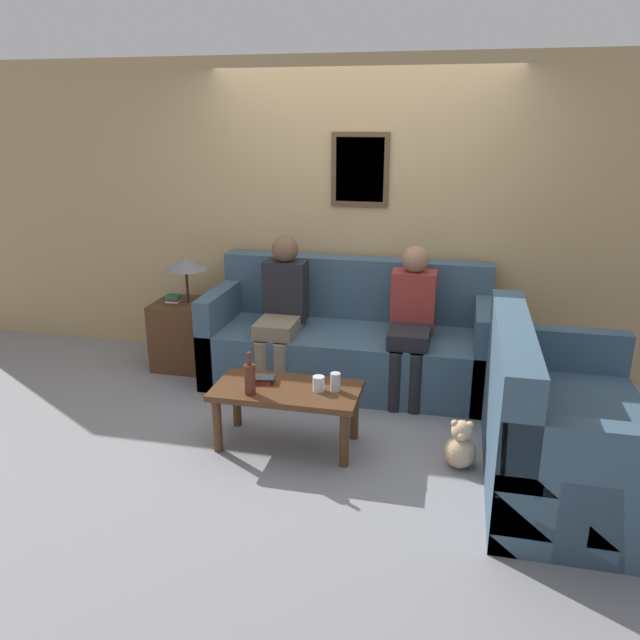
# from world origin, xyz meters

# --- Properties ---
(ground_plane) EXTENTS (16.00, 16.00, 0.00)m
(ground_plane) POSITION_xyz_m (0.00, 0.00, 0.00)
(ground_plane) COLOR gray
(wall_back) EXTENTS (9.00, 0.08, 2.60)m
(wall_back) POSITION_xyz_m (0.00, 1.03, 1.30)
(wall_back) COLOR tan
(wall_back) RESTS_ON ground_plane
(couch_main) EXTENTS (2.28, 0.92, 0.98)m
(couch_main) POSITION_xyz_m (0.00, 0.55, 0.34)
(couch_main) COLOR #385166
(couch_main) RESTS_ON ground_plane
(couch_side) EXTENTS (0.92, 1.56, 0.98)m
(couch_side) POSITION_xyz_m (1.50, -0.70, 0.34)
(couch_side) COLOR #385166
(couch_side) RESTS_ON ground_plane
(coffee_table) EXTENTS (0.97, 0.49, 0.42)m
(coffee_table) POSITION_xyz_m (-0.20, -0.62, 0.35)
(coffee_table) COLOR #4C2D19
(coffee_table) RESTS_ON ground_plane
(side_table_with_lamp) EXTENTS (0.48, 0.47, 0.98)m
(side_table_with_lamp) POSITION_xyz_m (-1.46, 0.54, 0.36)
(side_table_with_lamp) COLOR #4C2D19
(side_table_with_lamp) RESTS_ON ground_plane
(wine_bottle) EXTENTS (0.07, 0.07, 0.29)m
(wine_bottle) POSITION_xyz_m (-0.40, -0.76, 0.53)
(wine_bottle) COLOR #562319
(wine_bottle) RESTS_ON coffee_table
(drinking_glass) EXTENTS (0.08, 0.08, 0.10)m
(drinking_glass) POSITION_xyz_m (0.01, -0.61, 0.47)
(drinking_glass) COLOR silver
(drinking_glass) RESTS_ON coffee_table
(book_stack) EXTENTS (0.17, 0.13, 0.04)m
(book_stack) POSITION_xyz_m (-0.38, -0.56, 0.44)
(book_stack) COLOR red
(book_stack) RESTS_ON coffee_table
(soda_can) EXTENTS (0.07, 0.07, 0.12)m
(soda_can) POSITION_xyz_m (0.12, -0.59, 0.48)
(soda_can) COLOR #BCBCC1
(soda_can) RESTS_ON coffee_table
(person_left) EXTENTS (0.34, 0.62, 1.21)m
(person_left) POSITION_xyz_m (-0.52, 0.38, 0.67)
(person_left) COLOR #756651
(person_left) RESTS_ON ground_plane
(person_right) EXTENTS (0.34, 0.62, 1.18)m
(person_right) POSITION_xyz_m (0.52, 0.39, 0.65)
(person_right) COLOR black
(person_right) RESTS_ON ground_plane
(teddy_bear) EXTENTS (0.20, 0.20, 0.32)m
(teddy_bear) POSITION_xyz_m (0.94, -0.65, 0.14)
(teddy_bear) COLOR tan
(teddy_bear) RESTS_ON ground_plane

